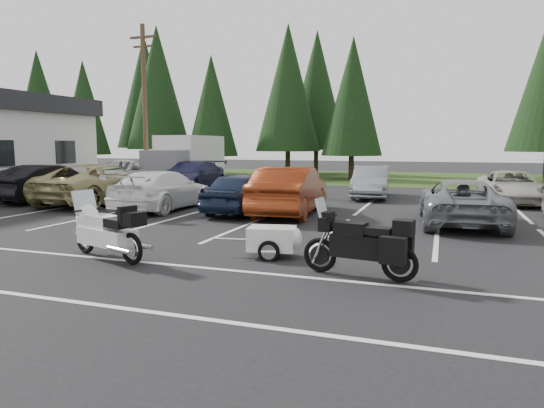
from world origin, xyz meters
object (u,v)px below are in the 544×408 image
at_px(car_far_2, 282,181).
at_px(cargo_trailer, 272,242).
at_px(car_far_3, 371,182).
at_px(touring_motorcycle, 107,225).
at_px(adventure_motorcycle, 359,238).
at_px(box_truck, 182,161).
at_px(car_far_0, 123,175).
at_px(car_near_4, 243,192).
at_px(car_far_1, 191,176).
at_px(car_near_1, 50,183).
at_px(car_near_0, 13,182).
at_px(car_far_4, 511,187).
at_px(car_near_2, 101,184).
at_px(utility_pole, 145,103).
at_px(car_near_5, 290,191).
at_px(car_near_6, 461,202).
at_px(car_near_3, 163,190).

xyz_separation_m(car_far_2, cargo_trailer, (3.77, -12.11, -0.33)).
relative_size(car_far_3, touring_motorcycle, 1.68).
bearing_deg(car_far_2, adventure_motorcycle, -64.90).
xyz_separation_m(box_truck, car_far_0, (-1.88, -2.85, -0.65)).
bearing_deg(car_near_4, car_far_1, -48.90).
height_order(car_near_1, car_near_4, car_near_1).
relative_size(car_near_1, car_near_4, 1.10).
xyz_separation_m(car_near_0, car_far_4, (20.20, 5.87, -0.13)).
height_order(car_far_3, car_far_4, car_far_3).
xyz_separation_m(car_near_0, car_near_4, (10.95, -0.36, -0.07)).
xyz_separation_m(car_near_2, car_far_4, (15.75, 5.68, -0.15)).
height_order(utility_pole, car_near_5, utility_pole).
distance_m(touring_motorcycle, adventure_motorcycle, 5.22).
height_order(car_near_2, car_near_6, car_near_2).
distance_m(car_near_4, car_far_3, 7.36).
relative_size(touring_motorcycle, adventure_motorcycle, 1.09).
xyz_separation_m(car_near_0, car_far_1, (5.35, 6.05, -0.01)).
distance_m(car_near_3, car_far_0, 8.54).
bearing_deg(car_near_6, car_far_0, -23.90).
relative_size(car_near_5, car_far_0, 0.87).
height_order(car_near_3, car_far_1, car_far_1).
bearing_deg(utility_pole, car_near_1, -88.07).
xyz_separation_m(car_near_6, car_far_3, (-3.60, 6.60, 0.03)).
xyz_separation_m(utility_pole, car_near_4, (9.38, -8.09, -3.97)).
height_order(car_near_6, touring_motorcycle, touring_motorcycle).
height_order(car_near_6, car_far_1, car_far_1).
distance_m(car_near_5, car_far_1, 9.65).
relative_size(box_truck, car_near_1, 1.19).
height_order(car_far_2, cargo_trailer, car_far_2).
bearing_deg(car_near_2, car_far_3, -149.61).
distance_m(car_near_5, cargo_trailer, 6.38).
bearing_deg(car_near_0, car_near_1, -169.08).
relative_size(car_far_1, car_far_2, 1.38).
relative_size(car_far_2, adventure_motorcycle, 1.64).
distance_m(car_near_3, car_far_3, 9.42).
bearing_deg(car_near_4, utility_pole, -40.82).
distance_m(car_far_1, car_far_2, 5.07).
xyz_separation_m(car_near_6, car_far_4, (2.10, 6.38, -0.02)).
bearing_deg(car_far_0, cargo_trailer, -43.38).
bearing_deg(car_far_0, car_far_2, 1.92).
distance_m(car_far_2, car_far_3, 4.12).
bearing_deg(car_far_1, car_far_4, -3.64).
bearing_deg(touring_motorcycle, car_far_1, 130.69).
xyz_separation_m(utility_pole, adventure_motorcycle, (14.60, -15.14, -3.98)).
relative_size(car_near_5, cargo_trailer, 3.46).
relative_size(box_truck, car_near_6, 1.14).
distance_m(car_far_1, cargo_trailer, 15.30).
bearing_deg(car_far_4, car_near_0, -167.77).
xyz_separation_m(car_far_2, touring_motorcycle, (0.56, -13.41, 0.05)).
bearing_deg(box_truck, car_near_2, -83.75).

